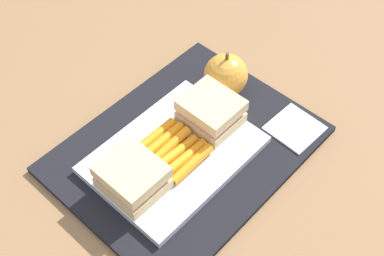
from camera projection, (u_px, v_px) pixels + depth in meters
ground_plane at (186, 151)px, 0.76m from camera, size 2.40×2.40×0.00m
lunchbag_mat at (186, 149)px, 0.75m from camera, size 0.36×0.28×0.01m
food_tray at (174, 155)px, 0.73m from camera, size 0.23×0.17×0.01m
sandwich_half_left at (132, 177)px, 0.67m from camera, size 0.07×0.08×0.04m
sandwich_half_right at (211, 111)px, 0.75m from camera, size 0.07×0.08×0.04m
carrot_sticks_bundle at (174, 149)px, 0.72m from camera, size 0.08×0.09×0.02m
apple at (226, 75)px, 0.79m from camera, size 0.07×0.07×0.08m
paper_napkin at (295, 128)px, 0.77m from camera, size 0.07×0.07×0.00m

